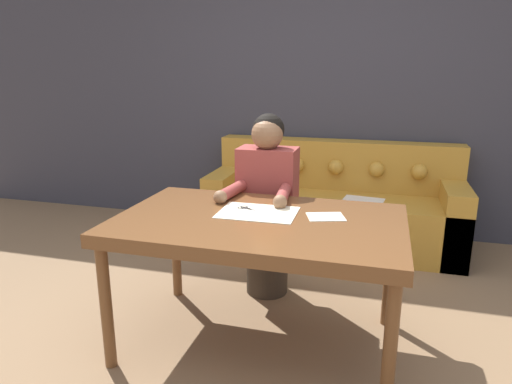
# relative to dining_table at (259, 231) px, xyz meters

# --- Properties ---
(ground_plane) EXTENTS (16.00, 16.00, 0.00)m
(ground_plane) POSITION_rel_dining_table_xyz_m (0.04, -0.14, -0.66)
(ground_plane) COLOR #846647
(wall_back) EXTENTS (8.00, 0.06, 2.60)m
(wall_back) POSITION_rel_dining_table_xyz_m (0.04, 2.04, 0.64)
(wall_back) COLOR #383842
(wall_back) RESTS_ON ground_plane
(dining_table) EXTENTS (1.48, 0.92, 0.73)m
(dining_table) POSITION_rel_dining_table_xyz_m (0.00, 0.00, 0.00)
(dining_table) COLOR brown
(dining_table) RESTS_ON ground_plane
(couch) EXTENTS (2.11, 0.76, 0.87)m
(couch) POSITION_rel_dining_table_xyz_m (0.21, 1.66, -0.35)
(couch) COLOR #B7842D
(couch) RESTS_ON ground_plane
(person) EXTENTS (0.43, 0.59, 1.21)m
(person) POSITION_rel_dining_table_xyz_m (-0.11, 0.60, -0.05)
(person) COLOR #33281E
(person) RESTS_ON ground_plane
(pattern_paper_main) EXTENTS (0.42, 0.31, 0.00)m
(pattern_paper_main) POSITION_rel_dining_table_xyz_m (-0.03, 0.08, 0.07)
(pattern_paper_main) COLOR beige
(pattern_paper_main) RESTS_ON dining_table
(pattern_paper_offcut) EXTENTS (0.23, 0.20, 0.00)m
(pattern_paper_offcut) POSITION_rel_dining_table_xyz_m (0.33, 0.11, 0.07)
(pattern_paper_offcut) COLOR beige
(pattern_paper_offcut) RESTS_ON dining_table
(scissors) EXTENTS (0.19, 0.12, 0.01)m
(scissors) POSITION_rel_dining_table_xyz_m (-0.10, 0.13, 0.07)
(scissors) COLOR silver
(scissors) RESTS_ON dining_table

